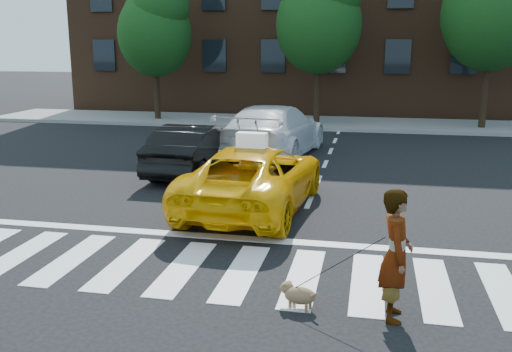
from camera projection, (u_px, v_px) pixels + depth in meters
The scene contains 14 objects.
ground at pixel (183, 268), 9.41m from camera, with size 120.00×120.00×0.00m, color black.
crosswalk at pixel (183, 268), 9.41m from camera, with size 13.00×2.40×0.01m, color silver.
stop_line at pixel (210, 236), 10.94m from camera, with size 12.00×0.30×0.01m, color silver.
sidewalk_far at pixel (306, 123), 26.09m from camera, with size 30.00×4.00×0.15m, color slate.
building at pixel (324, 0), 31.90m from camera, with size 26.00×10.00×12.00m, color #4D2E1B.
tree_left at pixel (155, 25), 25.98m from camera, with size 3.39×3.38×6.50m.
tree_mid at pixel (320, 14), 24.42m from camera, with size 3.69×3.69×7.10m.
tree_right at pixel (494, 1), 22.95m from camera, with size 4.00×4.00×7.70m.
taxi at pixel (254, 177), 12.66m from camera, with size 2.37×5.13×1.43m, color #EAA704.
black_sedan at pixel (193, 149), 16.16m from camera, with size 1.48×4.25×1.40m, color black.
white_suv at pixel (274, 131), 18.46m from camera, with size 2.38×5.85×1.70m, color silver.
woman at pixel (396, 255), 7.50m from camera, with size 0.65×0.43×1.79m, color #999999.
dog at pixel (297, 294), 7.95m from camera, with size 0.59×0.40×0.35m.
taxi_sign at pixel (252, 140), 12.27m from camera, with size 0.65×0.28×0.32m, color white.
Camera 1 is at (2.96, -8.40, 3.62)m, focal length 40.00 mm.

